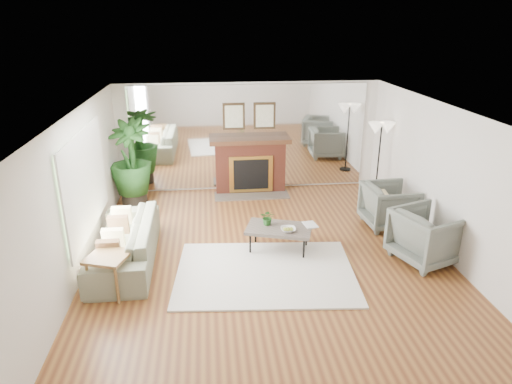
{
  "coord_description": "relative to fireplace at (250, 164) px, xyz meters",
  "views": [
    {
      "loc": [
        -0.97,
        -6.78,
        3.82
      ],
      "look_at": [
        -0.16,
        0.6,
        0.99
      ],
      "focal_mm": 32.0,
      "sensor_mm": 36.0,
      "label": 1
    }
  ],
  "objects": [
    {
      "name": "ground",
      "position": [
        0.0,
        -3.26,
        -0.66
      ],
      "size": [
        7.0,
        7.0,
        0.0
      ],
      "primitive_type": "plane",
      "color": "brown",
      "rests_on": "ground"
    },
    {
      "name": "wall_left",
      "position": [
        -2.99,
        -3.26,
        0.59
      ],
      "size": [
        0.02,
        7.0,
        2.5
      ],
      "primitive_type": "cube",
      "color": "silver",
      "rests_on": "ground"
    },
    {
      "name": "wall_right",
      "position": [
        2.99,
        -3.26,
        0.59
      ],
      "size": [
        0.02,
        7.0,
        2.5
      ],
      "primitive_type": "cube",
      "color": "silver",
      "rests_on": "ground"
    },
    {
      "name": "wall_back",
      "position": [
        0.0,
        0.23,
        0.59
      ],
      "size": [
        6.0,
        0.02,
        2.5
      ],
      "primitive_type": "cube",
      "color": "silver",
      "rests_on": "ground"
    },
    {
      "name": "mirror_panel",
      "position": [
        0.0,
        0.21,
        0.59
      ],
      "size": [
        5.4,
        0.04,
        2.4
      ],
      "primitive_type": "cube",
      "color": "silver",
      "rests_on": "wall_back"
    },
    {
      "name": "window_panel",
      "position": [
        -2.96,
        -2.86,
        0.69
      ],
      "size": [
        0.04,
        2.4,
        1.5
      ],
      "primitive_type": "cube",
      "color": "#B2E09E",
      "rests_on": "wall_left"
    },
    {
      "name": "fireplace",
      "position": [
        0.0,
        0.0,
        0.0
      ],
      "size": [
        1.85,
        0.83,
        2.05
      ],
      "color": "maroon",
      "rests_on": "ground"
    },
    {
      "name": "area_rug",
      "position": [
        -0.13,
        -3.74,
        -0.64
      ],
      "size": [
        2.98,
        2.24,
        0.03
      ],
      "primitive_type": "cube",
      "rotation": [
        0.0,
        0.0,
        -0.08
      ],
      "color": "silver",
      "rests_on": "ground"
    },
    {
      "name": "coffee_table",
      "position": [
        0.21,
        -2.99,
        -0.25
      ],
      "size": [
        1.25,
        0.95,
        0.44
      ],
      "rotation": [
        0.0,
        0.0,
        -0.31
      ],
      "color": "#584D45",
      "rests_on": "ground"
    },
    {
      "name": "sofa",
      "position": [
        -2.4,
        -3.08,
        -0.31
      ],
      "size": [
        0.98,
        2.44,
        0.71
      ],
      "primitive_type": "imported",
      "rotation": [
        0.0,
        0.0,
        -1.56
      ],
      "color": "gray",
      "rests_on": "ground"
    },
    {
      "name": "armchair_back",
      "position": [
        2.5,
        -2.21,
        -0.23
      ],
      "size": [
        0.98,
        0.96,
        0.85
      ],
      "primitive_type": "imported",
      "rotation": [
        0.0,
        0.0,
        1.62
      ],
      "color": "slate",
      "rests_on": "ground"
    },
    {
      "name": "armchair_front",
      "position": [
        2.6,
        -3.6,
        -0.21
      ],
      "size": [
        1.26,
        1.24,
        0.9
      ],
      "primitive_type": "imported",
      "rotation": [
        0.0,
        0.0,
        1.92
      ],
      "color": "slate",
      "rests_on": "ground"
    },
    {
      "name": "side_table",
      "position": [
        -2.46,
        -4.05,
        -0.13
      ],
      "size": [
        0.7,
        0.7,
        0.63
      ],
      "rotation": [
        0.0,
        0.0,
        -0.32
      ],
      "color": "olive",
      "rests_on": "ground"
    },
    {
      "name": "potted_ficus",
      "position": [
        -2.6,
        -0.54,
        0.34
      ],
      "size": [
        1.09,
        1.09,
        1.87
      ],
      "color": "black",
      "rests_on": "ground"
    },
    {
      "name": "floor_lamp",
      "position": [
        2.7,
        -0.93,
        0.86
      ],
      "size": [
        0.58,
        0.32,
        1.78
      ],
      "color": "black",
      "rests_on": "ground"
    },
    {
      "name": "tabletop_plant",
      "position": [
        0.03,
        -2.86,
        -0.08
      ],
      "size": [
        0.31,
        0.28,
        0.28
      ],
      "primitive_type": "imported",
      "rotation": [
        0.0,
        0.0,
        -0.31
      ],
      "color": "#255E22",
      "rests_on": "coffee_table"
    },
    {
      "name": "fruit_bowl",
      "position": [
        0.34,
        -3.16,
        -0.18
      ],
      "size": [
        0.27,
        0.27,
        0.06
      ],
      "primitive_type": "imported",
      "rotation": [
        0.0,
        0.0,
        -0.06
      ],
      "color": "olive",
      "rests_on": "coffee_table"
    },
    {
      "name": "book",
      "position": [
        0.66,
        -2.99,
        -0.2
      ],
      "size": [
        0.25,
        0.32,
        0.02
      ],
      "primitive_type": "imported",
      "rotation": [
        0.0,
        0.0,
        0.16
      ],
      "color": "olive",
      "rests_on": "coffee_table"
    }
  ]
}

